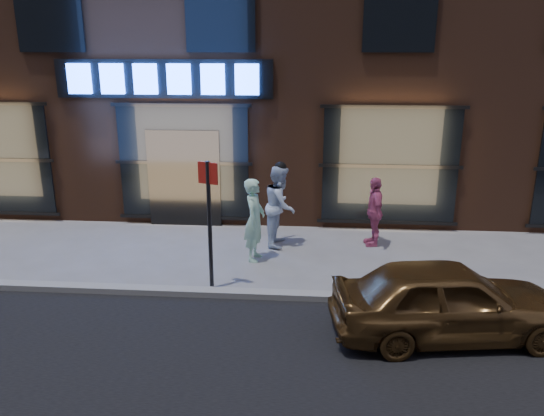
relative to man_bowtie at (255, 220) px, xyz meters
The scene contains 8 objects.
ground 2.81m from the man_bowtie, 137.90° to the right, with size 90.00×90.00×0.00m, color slate.
curb 2.79m from the man_bowtie, 137.90° to the right, with size 60.00×0.25×0.12m, color gray.
storefront_building 7.78m from the man_bowtie, 107.73° to the left, with size 30.20×8.28×10.30m.
man_bowtie is the anchor object (origin of this frame).
man_cap 1.06m from the man_bowtie, 63.24° to the left, with size 0.89×0.69×1.83m, color silver.
passerby 2.80m from the man_bowtie, 22.64° to the left, with size 0.92×0.38×1.57m, color #C3507C.
gold_sedan 4.39m from the man_bowtie, 40.96° to the right, with size 1.45×3.59×1.22m, color brown.
sign_post 1.71m from the man_bowtie, 113.76° to the right, with size 0.37×0.16×2.41m.
Camera 1 is at (3.17, -8.61, 4.32)m, focal length 35.00 mm.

